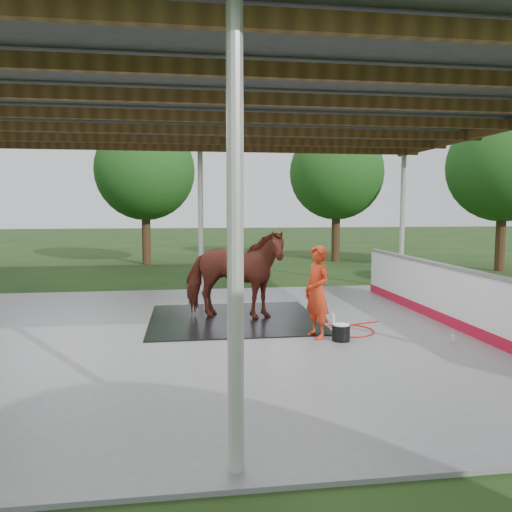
{
  "coord_description": "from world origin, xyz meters",
  "views": [
    {
      "loc": [
        -0.4,
        -8.77,
        2.28
      ],
      "look_at": [
        0.9,
        0.48,
        1.39
      ],
      "focal_mm": 35.0,
      "sensor_mm": 36.0,
      "label": 1
    }
  ],
  "objects": [
    {
      "name": "tree_belt",
      "position": [
        0.3,
        0.9,
        3.79
      ],
      "size": [
        28.0,
        28.0,
        5.8
      ],
      "color": "#382314",
      "rests_on": "ground"
    },
    {
      "name": "horse",
      "position": [
        0.54,
        1.1,
        0.97
      ],
      "size": [
        2.31,
        1.58,
        1.79
      ],
      "primitive_type": "imported",
      "rotation": [
        0.0,
        0.0,
        1.25
      ],
      "color": "maroon",
      "rests_on": "rubber_mat"
    },
    {
      "name": "handler",
      "position": [
        1.83,
        -0.52,
        0.85
      ],
      "size": [
        0.55,
        0.68,
        1.6
      ],
      "primitive_type": "imported",
      "rotation": [
        0.0,
        0.0,
        -1.24
      ],
      "color": "red",
      "rests_on": "concrete_slab"
    },
    {
      "name": "ground",
      "position": [
        0.0,
        0.0,
        0.0
      ],
      "size": [
        100.0,
        100.0,
        0.0
      ],
      "primitive_type": "plane",
      "color": "#1E3814"
    },
    {
      "name": "soap_bottle_b",
      "position": [
        4.0,
        -1.14,
        0.14
      ],
      "size": [
        0.11,
        0.11,
        0.18
      ],
      "primitive_type": "imported",
      "rotation": [
        0.0,
        0.0,
        -0.5
      ],
      "color": "#338CD8",
      "rests_on": "concrete_slab"
    },
    {
      "name": "hose_coil",
      "position": [
        2.02,
        0.42,
        0.06
      ],
      "size": [
        2.25,
        1.96,
        0.02
      ],
      "color": "red",
      "rests_on": "concrete_slab"
    },
    {
      "name": "rubber_mat",
      "position": [
        0.54,
        1.1,
        0.06
      ],
      "size": [
        3.34,
        3.13,
        0.03
      ],
      "primitive_type": "cube",
      "color": "black",
      "rests_on": "concrete_slab"
    },
    {
      "name": "dasher_board",
      "position": [
        4.6,
        0.0,
        0.59
      ],
      "size": [
        0.16,
        8.0,
        1.15
      ],
      "color": "#B30E2A",
      "rests_on": "concrete_slab"
    },
    {
      "name": "wash_bucket",
      "position": [
        2.18,
        -0.78,
        0.2
      ],
      "size": [
        0.3,
        0.3,
        0.28
      ],
      "color": "black",
      "rests_on": "concrete_slab"
    },
    {
      "name": "concrete_slab",
      "position": [
        0.0,
        0.0,
        0.03
      ],
      "size": [
        12.0,
        10.0,
        0.05
      ],
      "primitive_type": "cube",
      "color": "slate",
      "rests_on": "ground"
    },
    {
      "name": "soap_bottle_a",
      "position": [
        2.39,
        0.37,
        0.19
      ],
      "size": [
        0.14,
        0.14,
        0.27
      ],
      "primitive_type": "imported",
      "rotation": [
        0.0,
        0.0,
        0.42
      ],
      "color": "silver",
      "rests_on": "concrete_slab"
    },
    {
      "name": "pavilion_structure",
      "position": [
        0.0,
        -0.0,
        3.97
      ],
      "size": [
        12.6,
        10.6,
        4.05
      ],
      "color": "beige",
      "rests_on": "ground"
    }
  ]
}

